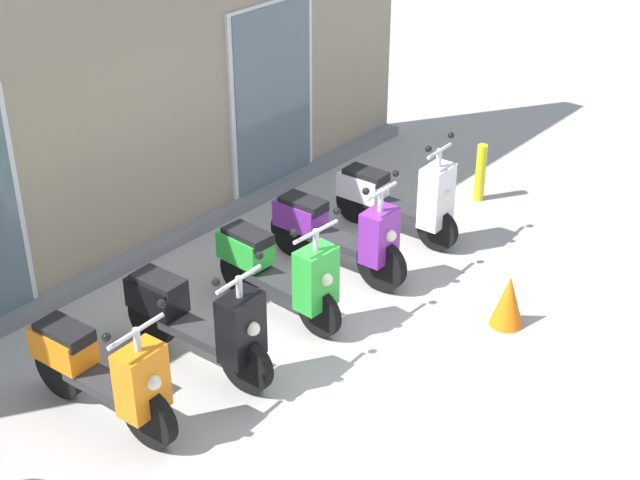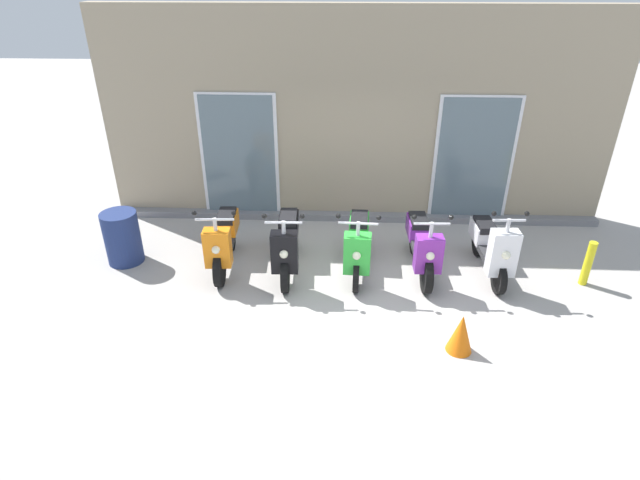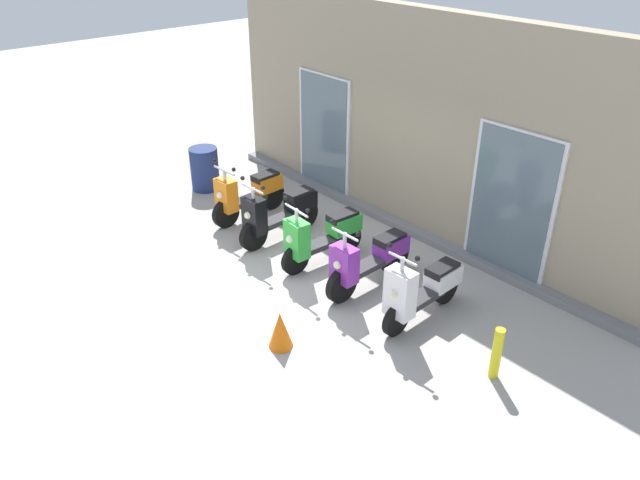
% 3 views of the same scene
% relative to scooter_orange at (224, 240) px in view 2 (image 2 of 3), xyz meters
% --- Properties ---
extents(ground_plane, '(40.00, 40.00, 0.00)m').
position_rel_scooter_orange_xyz_m(ground_plane, '(2.02, -0.85, -0.47)').
color(ground_plane, '#A8A39E').
extents(storefront_facade, '(8.86, 0.50, 3.67)m').
position_rel_scooter_orange_xyz_m(storefront_facade, '(2.02, 2.00, 1.30)').
color(storefront_facade, gray).
rests_on(storefront_facade, ground_plane).
extents(scooter_orange, '(0.62, 1.58, 1.19)m').
position_rel_scooter_orange_xyz_m(scooter_orange, '(0.00, 0.00, 0.00)').
color(scooter_orange, black).
rests_on(scooter_orange, ground_plane).
extents(scooter_black, '(0.59, 1.66, 1.22)m').
position_rel_scooter_orange_xyz_m(scooter_black, '(0.99, -0.07, 0.01)').
color(scooter_black, black).
rests_on(scooter_black, ground_plane).
extents(scooter_green, '(0.62, 1.55, 1.21)m').
position_rel_scooter_orange_xyz_m(scooter_green, '(2.06, -0.06, 0.02)').
color(scooter_green, black).
rests_on(scooter_green, ground_plane).
extents(scooter_purple, '(0.57, 1.67, 1.21)m').
position_rel_scooter_orange_xyz_m(scooter_purple, '(3.03, 0.02, -0.02)').
color(scooter_purple, black).
rests_on(scooter_purple, ground_plane).
extents(scooter_white, '(0.51, 1.55, 1.28)m').
position_rel_scooter_orange_xyz_m(scooter_white, '(4.06, -0.02, 0.01)').
color(scooter_white, black).
rests_on(scooter_white, ground_plane).
extents(trash_bin, '(0.55, 0.55, 0.85)m').
position_rel_scooter_orange_xyz_m(trash_bin, '(-1.63, 0.10, -0.05)').
color(trash_bin, navy).
rests_on(trash_bin, ground_plane).
extents(curb_bollard, '(0.12, 0.12, 0.70)m').
position_rel_scooter_orange_xyz_m(curb_bollard, '(5.42, -0.24, -0.12)').
color(curb_bollard, yellow).
rests_on(curb_bollard, ground_plane).
extents(traffic_cone, '(0.32, 0.32, 0.52)m').
position_rel_scooter_orange_xyz_m(traffic_cone, '(3.28, -1.82, -0.21)').
color(traffic_cone, orange).
rests_on(traffic_cone, ground_plane).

